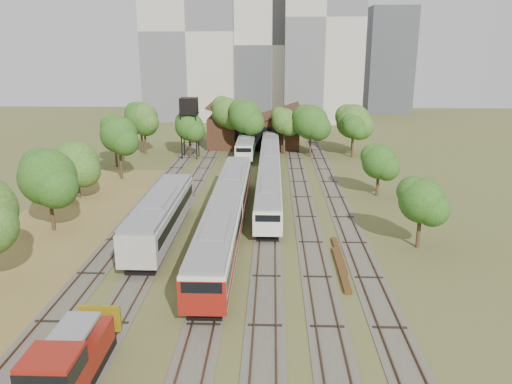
{
  "coord_description": "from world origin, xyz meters",
  "views": [
    {
      "loc": [
        2.38,
        -32.62,
        17.27
      ],
      "look_at": [
        0.65,
        18.52,
        2.5
      ],
      "focal_mm": 35.0,
      "sensor_mm": 36.0,
      "label": 1
    }
  ],
  "objects_px": {
    "railcar_red_set": "(227,213)",
    "water_tower": "(189,107)",
    "railcar_green_set": "(270,163)",
    "shunter_locomotive": "(69,365)"
  },
  "relations": [
    {
      "from": "railcar_red_set",
      "to": "shunter_locomotive",
      "type": "relative_size",
      "value": 4.27
    },
    {
      "from": "railcar_red_set",
      "to": "shunter_locomotive",
      "type": "height_order",
      "value": "railcar_red_set"
    },
    {
      "from": "railcar_red_set",
      "to": "water_tower",
      "type": "height_order",
      "value": "water_tower"
    },
    {
      "from": "railcar_green_set",
      "to": "water_tower",
      "type": "height_order",
      "value": "water_tower"
    },
    {
      "from": "railcar_green_set",
      "to": "shunter_locomotive",
      "type": "bearing_deg",
      "value": -102.06
    },
    {
      "from": "water_tower",
      "to": "shunter_locomotive",
      "type": "bearing_deg",
      "value": -86.99
    },
    {
      "from": "railcar_green_set",
      "to": "water_tower",
      "type": "distance_m",
      "value": 18.32
    },
    {
      "from": "railcar_red_set",
      "to": "water_tower",
      "type": "bearing_deg",
      "value": 104.78
    },
    {
      "from": "railcar_green_set",
      "to": "shunter_locomotive",
      "type": "distance_m",
      "value": 47.85
    },
    {
      "from": "railcar_red_set",
      "to": "railcar_green_set",
      "type": "distance_m",
      "value": 23.46
    }
  ]
}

